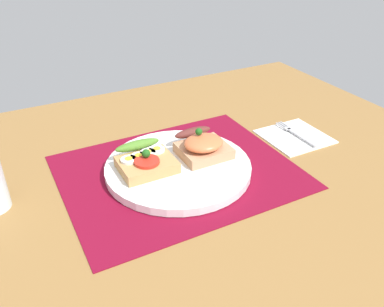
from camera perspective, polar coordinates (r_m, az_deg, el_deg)
name	(u,v)px	position (r cm, az deg, el deg)	size (l,w,h in cm)	color
ground_plane	(178,179)	(79.36, -1.92, -3.60)	(120.00, 90.00, 3.20)	olive
placemat	(178,171)	(78.38, -1.94, -2.54)	(43.62, 35.35, 0.30)	maroon
plate	(178,167)	(77.88, -1.95, -1.97)	(27.96, 27.96, 1.56)	white
sandwich_egg_tomato	(145,161)	(76.03, -6.60, -1.01)	(10.13, 9.72, 4.27)	tan
sandwich_salmon	(202,145)	(79.45, 1.43, 1.19)	(9.48, 9.95, 5.83)	tan
napkin	(295,136)	(93.35, 14.24, 2.41)	(13.50, 13.23, 0.60)	white
fork	(295,133)	(93.67, 14.29, 2.82)	(1.62, 12.73, 0.32)	#B7B7BC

